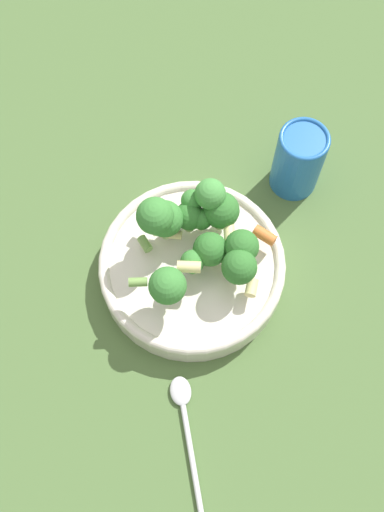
% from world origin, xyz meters
% --- Properties ---
extents(ground_plane, '(3.00, 3.00, 0.00)m').
position_xyz_m(ground_plane, '(0.00, 0.00, 0.00)').
color(ground_plane, '#4C6B38').
extents(bowl, '(0.24, 0.24, 0.04)m').
position_xyz_m(bowl, '(0.00, 0.00, 0.02)').
color(bowl, silver).
rests_on(bowl, ground_plane).
extents(pasta_salad, '(0.19, 0.17, 0.10)m').
position_xyz_m(pasta_salad, '(-0.02, -0.01, 0.09)').
color(pasta_salad, '#8CB766').
rests_on(pasta_salad, bowl).
extents(cup, '(0.07, 0.07, 0.11)m').
position_xyz_m(cup, '(-0.20, -0.01, 0.05)').
color(cup, '#2366B2').
rests_on(cup, ground_plane).
extents(spoon, '(0.11, 0.16, 0.01)m').
position_xyz_m(spoon, '(0.13, 0.14, 0.01)').
color(spoon, silver).
rests_on(spoon, ground_plane).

